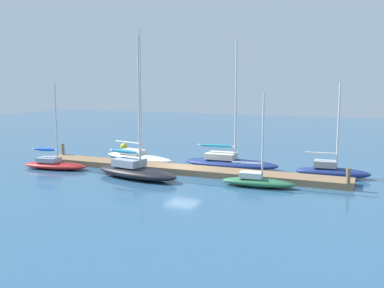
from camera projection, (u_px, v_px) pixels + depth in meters
ground_plane at (182, 172)px, 34.27m from camera, size 120.00×120.00×0.00m
dock_pier at (182, 170)px, 34.23m from camera, size 25.52×2.19×0.47m
dock_piling_near_end at (63, 152)px, 39.78m from camera, size 0.28×0.28×1.49m
dock_piling_far_end at (348, 179)px, 28.54m from camera, size 0.28×0.28×1.49m
sailboat_0 at (54, 164)px, 35.60m from camera, size 5.76×2.47×6.98m
sailboat_1 at (138, 155)px, 39.52m from camera, size 7.74×3.57×11.62m
sailboat_2 at (135, 170)px, 32.22m from camera, size 7.44×3.56×10.39m
sailboat_3 at (229, 161)px, 36.06m from camera, size 8.03×2.75×10.40m
sailboat_4 at (257, 181)px, 29.58m from camera, size 5.10×1.72×6.33m
sailboat_5 at (332, 171)px, 32.43m from camera, size 5.46×1.89×7.00m
mooring_buoy_yellow at (124, 147)px, 45.51m from camera, size 0.70×0.70×0.70m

